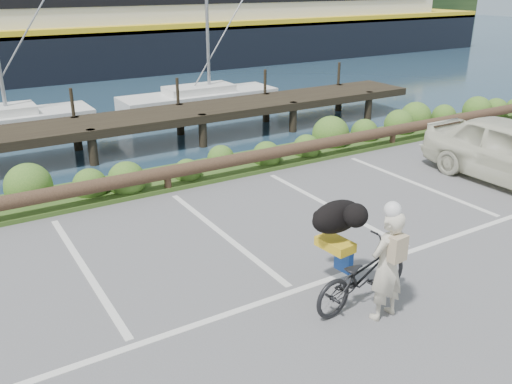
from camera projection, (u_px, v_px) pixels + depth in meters
ground at (280, 280)px, 8.72m from camera, size 72.00×72.00×0.00m
vegetation_strip at (157, 180)px, 12.91m from camera, size 34.00×1.60×0.10m
log_rail at (168, 191)px, 12.37m from camera, size 32.00×0.30×0.60m
bicycle at (362, 275)px, 7.93m from camera, size 1.87×0.80×0.95m
cyclist at (387, 266)px, 7.49m from camera, size 0.63×0.45×1.64m
dog at (337, 217)px, 8.10m from camera, size 0.51×0.91×0.50m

